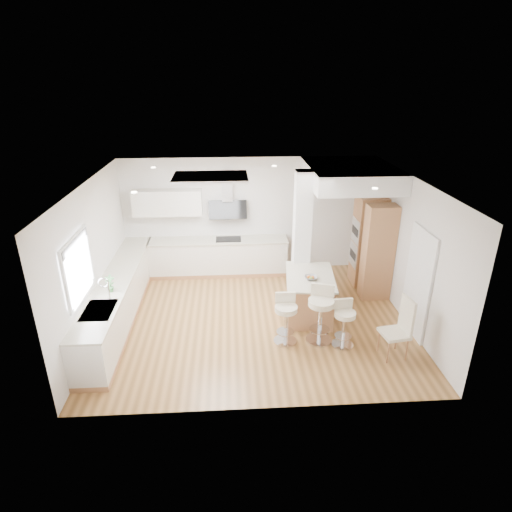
{
  "coord_description": "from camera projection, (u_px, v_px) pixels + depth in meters",
  "views": [
    {
      "loc": [
        -0.45,
        -7.42,
        4.56
      ],
      "look_at": [
        0.05,
        0.4,
        1.22
      ],
      "focal_mm": 30.0,
      "sensor_mm": 36.0,
      "label": 1
    }
  ],
  "objects": [
    {
      "name": "dining_chair",
      "position": [
        401.0,
        326.0,
        7.3
      ],
      "size": [
        0.49,
        0.49,
        1.12
      ],
      "rotation": [
        0.0,
        0.0,
        0.15
      ],
      "color": "beige",
      "rests_on": "ground"
    },
    {
      "name": "ground",
      "position": [
        255.0,
        319.0,
        8.63
      ],
      "size": [
        6.0,
        6.0,
        0.0
      ],
      "primitive_type": "plane",
      "color": "#9D6D3A",
      "rests_on": "ground"
    },
    {
      "name": "pillar",
      "position": [
        302.0,
        237.0,
        9.01
      ],
      "size": [
        0.35,
        0.35,
        2.8
      ],
      "color": "white",
      "rests_on": "ground"
    },
    {
      "name": "soffit",
      "position": [
        350.0,
        175.0,
        9.01
      ],
      "size": [
        1.78,
        2.2,
        0.4
      ],
      "color": "white",
      "rests_on": "ground"
    },
    {
      "name": "counter_left",
      "position": [
        119.0,
        298.0,
        8.5
      ],
      "size": [
        0.63,
        4.5,
        1.35
      ],
      "color": "#B47B4D",
      "rests_on": "ground"
    },
    {
      "name": "wall_left",
      "position": [
        93.0,
        259.0,
        7.9
      ],
      "size": [
        0.04,
        5.0,
        2.8
      ],
      "primitive_type": "cube",
      "color": "silver",
      "rests_on": "ground"
    },
    {
      "name": "skylight",
      "position": [
        211.0,
        177.0,
        8.04
      ],
      "size": [
        4.1,
        2.1,
        0.06
      ],
      "color": "white",
      "rests_on": "ground"
    },
    {
      "name": "doorway_right",
      "position": [
        418.0,
        284.0,
        7.86
      ],
      "size": [
        0.05,
        1.0,
        2.1
      ],
      "color": "#413A33",
      "rests_on": "ground"
    },
    {
      "name": "bar_stool_c",
      "position": [
        344.0,
        321.0,
        7.62
      ],
      "size": [
        0.43,
        0.43,
        0.89
      ],
      "rotation": [
        0.0,
        0.0,
        0.08
      ],
      "color": "silver",
      "rests_on": "ground"
    },
    {
      "name": "oven_column",
      "position": [
        371.0,
        245.0,
        9.5
      ],
      "size": [
        0.63,
        1.21,
        2.1
      ],
      "color": "#B47B4D",
      "rests_on": "ground"
    },
    {
      "name": "wall_back",
      "position": [
        249.0,
        215.0,
        10.37
      ],
      "size": [
        6.0,
        0.04,
        2.8
      ],
      "primitive_type": "cube",
      "color": "silver",
      "rests_on": "ground"
    },
    {
      "name": "window_left",
      "position": [
        77.0,
        265.0,
        6.96
      ],
      "size": [
        0.06,
        1.28,
        1.07
      ],
      "color": "silver",
      "rests_on": "ground"
    },
    {
      "name": "peninsula",
      "position": [
        309.0,
        295.0,
        8.66
      ],
      "size": [
        1.09,
        1.51,
        0.93
      ],
      "rotation": [
        0.0,
        0.0,
        -0.11
      ],
      "color": "#B47B4D",
      "rests_on": "ground"
    },
    {
      "name": "bar_stool_b",
      "position": [
        321.0,
        311.0,
        7.72
      ],
      "size": [
        0.61,
        0.61,
        1.09
      ],
      "rotation": [
        0.0,
        0.0,
        -0.3
      ],
      "color": "silver",
      "rests_on": "ground"
    },
    {
      "name": "ceiling",
      "position": [
        255.0,
        319.0,
        8.63
      ],
      "size": [
        6.0,
        5.0,
        0.02
      ],
      "primitive_type": "cube",
      "color": "white",
      "rests_on": "ground"
    },
    {
      "name": "wall_right",
      "position": [
        410.0,
        252.0,
        8.25
      ],
      "size": [
        0.04,
        5.0,
        2.8
      ],
      "primitive_type": "cube",
      "color": "silver",
      "rests_on": "ground"
    },
    {
      "name": "counter_back",
      "position": [
        212.0,
        247.0,
        10.34
      ],
      "size": [
        3.62,
        0.63,
        2.5
      ],
      "color": "#B47B4D",
      "rests_on": "ground"
    },
    {
      "name": "bar_stool_a",
      "position": [
        286.0,
        316.0,
        7.72
      ],
      "size": [
        0.43,
        0.43,
        0.95
      ],
      "rotation": [
        0.0,
        0.0,
        -0.01
      ],
      "color": "silver",
      "rests_on": "ground"
    }
  ]
}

